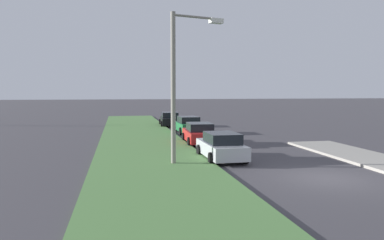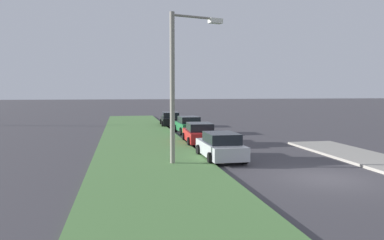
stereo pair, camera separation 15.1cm
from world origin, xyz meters
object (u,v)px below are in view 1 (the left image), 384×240
parked_car_green (188,125)px  parked_car_black (170,119)px  parked_car_red (199,134)px  streetlight (180,77)px  parked_car_silver (221,146)px

parked_car_green → parked_car_black: (6.80, 0.70, 0.00)m
parked_car_red → parked_car_green: (6.69, -0.43, 0.00)m
parked_car_green → streetlight: 14.63m
parked_car_red → streetlight: (-7.17, 2.53, 3.67)m
parked_car_green → parked_car_black: 6.83m
parked_car_silver → streetlight: streetlight is taller
parked_car_silver → streetlight: 4.50m
parked_car_green → parked_car_red: bearing=174.4°
parked_car_red → parked_car_green: same height
parked_car_black → streetlight: (-20.65, 2.25, 3.67)m
parked_car_silver → parked_car_red: (6.19, -0.11, 0.00)m
parked_car_red → streetlight: 8.44m
parked_car_red → parked_car_silver: bearing=-179.0°
parked_car_silver → parked_car_black: same height
parked_car_black → streetlight: size_ratio=0.58×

